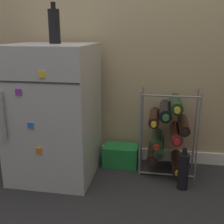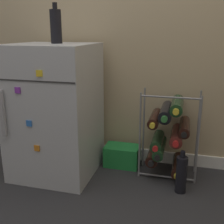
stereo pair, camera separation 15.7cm
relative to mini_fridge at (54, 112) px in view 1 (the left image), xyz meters
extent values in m
plane|color=#28282B|center=(0.44, -0.35, -0.44)|extent=(14.00, 14.00, 0.00)
cube|color=white|center=(0.44, 0.31, -0.39)|extent=(7.07, 0.01, 0.09)
cube|color=#B7BABF|center=(0.00, 0.00, 0.00)|extent=(0.53, 0.51, 0.88)
cube|color=#2D2D2D|center=(0.00, -0.26, 0.25)|extent=(0.51, 0.00, 0.01)
cube|color=#9E9EA3|center=(-0.20, -0.27, 0.04)|extent=(0.02, 0.02, 0.29)
cube|color=blue|center=(-0.04, -0.26, -0.01)|extent=(0.04, 0.01, 0.04)
cube|color=purple|center=(-0.10, -0.26, 0.19)|extent=(0.04, 0.01, 0.04)
cube|color=yellow|center=(0.05, -0.26, 0.29)|extent=(0.04, 0.01, 0.04)
cube|color=orange|center=(0.00, -0.26, -0.16)|extent=(0.04, 0.01, 0.04)
cylinder|color=slate|center=(0.57, 0.06, -0.15)|extent=(0.01, 0.01, 0.58)
cylinder|color=slate|center=(0.93, 0.06, -0.15)|extent=(0.01, 0.01, 0.58)
cylinder|color=slate|center=(0.57, 0.22, -0.15)|extent=(0.01, 0.01, 0.58)
cylinder|color=slate|center=(0.93, 0.22, -0.15)|extent=(0.01, 0.01, 0.58)
cylinder|color=slate|center=(0.75, 0.06, -0.42)|extent=(0.37, 0.01, 0.01)
cylinder|color=slate|center=(0.75, 0.06, 0.12)|extent=(0.37, 0.01, 0.01)
cylinder|color=black|center=(0.82, 0.14, -0.36)|extent=(0.07, 0.29, 0.07)
cylinder|color=gold|center=(0.82, -0.01, -0.36)|extent=(0.04, 0.02, 0.04)
cylinder|color=black|center=(0.65, 0.14, -0.30)|extent=(0.08, 0.28, 0.08)
cylinder|color=black|center=(0.65, -0.01, -0.30)|extent=(0.04, 0.02, 0.04)
cylinder|color=#19381E|center=(0.69, 0.14, -0.25)|extent=(0.07, 0.31, 0.07)
cylinder|color=black|center=(0.69, -0.02, -0.25)|extent=(0.03, 0.02, 0.03)
cylinder|color=#19381E|center=(0.68, 0.14, -0.20)|extent=(0.07, 0.25, 0.07)
cylinder|color=red|center=(0.68, 0.00, -0.20)|extent=(0.04, 0.02, 0.04)
cylinder|color=#56231E|center=(0.80, 0.14, -0.15)|extent=(0.08, 0.28, 0.08)
cylinder|color=red|center=(0.80, -0.01, -0.15)|extent=(0.04, 0.02, 0.04)
cylinder|color=black|center=(0.84, 0.14, -0.08)|extent=(0.07, 0.28, 0.07)
cylinder|color=black|center=(0.84, -0.01, -0.08)|extent=(0.03, 0.02, 0.03)
cylinder|color=black|center=(0.65, 0.14, -0.04)|extent=(0.07, 0.28, 0.07)
cylinder|color=gold|center=(0.65, -0.01, -0.04)|extent=(0.03, 0.02, 0.03)
cylinder|color=black|center=(0.72, 0.14, 0.01)|extent=(0.08, 0.29, 0.08)
cylinder|color=#2D7033|center=(0.72, -0.02, 0.01)|extent=(0.04, 0.02, 0.04)
cylinder|color=#19381E|center=(0.79, 0.14, 0.06)|extent=(0.08, 0.30, 0.08)
cylinder|color=gold|center=(0.79, -0.02, 0.06)|extent=(0.04, 0.02, 0.04)
cube|color=#1E7F38|center=(0.42, 0.19, -0.36)|extent=(0.25, 0.16, 0.15)
cylinder|color=black|center=(0.02, 0.04, 0.54)|extent=(0.07, 0.07, 0.20)
cylinder|color=black|center=(0.02, 0.04, 0.66)|extent=(0.03, 0.03, 0.04)
cylinder|color=black|center=(0.85, -0.06, -0.32)|extent=(0.07, 0.07, 0.23)
cylinder|color=black|center=(0.85, -0.06, -0.19)|extent=(0.03, 0.03, 0.04)
camera|label=1|loc=(0.68, -1.68, 0.52)|focal=45.00mm
camera|label=2|loc=(0.84, -1.64, 0.52)|focal=45.00mm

